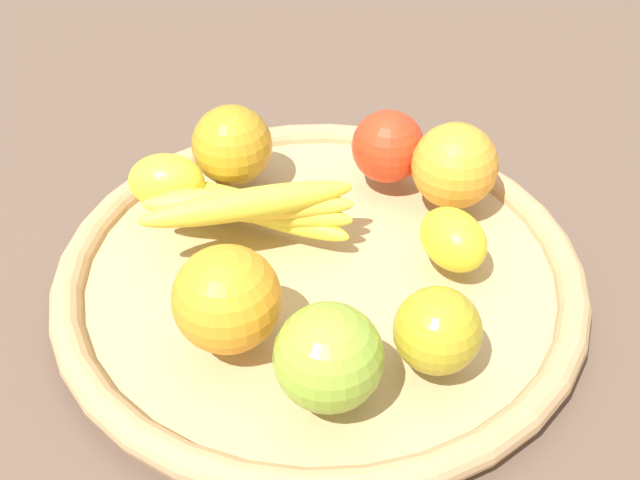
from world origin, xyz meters
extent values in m
plane|color=brown|center=(0.00, 0.00, 0.00)|extent=(2.40, 2.40, 0.00)
cylinder|color=tan|center=(0.00, 0.00, 0.01)|extent=(0.45, 0.45, 0.02)
torus|color=tan|center=(0.00, 0.00, 0.02)|extent=(0.47, 0.47, 0.03)
ellipsoid|color=yellow|center=(0.10, 0.06, 0.06)|extent=(0.08, 0.07, 0.05)
sphere|color=orange|center=(0.00, -0.12, 0.08)|extent=(0.10, 0.10, 0.08)
sphere|color=orange|center=(0.05, 0.14, 0.08)|extent=(0.10, 0.10, 0.08)
sphere|color=#B98820|center=(-0.14, 0.05, 0.08)|extent=(0.11, 0.11, 0.08)
ellipsoid|color=yellow|center=(-0.08, 0.01, 0.05)|extent=(0.19, 0.06, 0.03)
ellipsoid|color=yellow|center=(-0.07, -0.01, 0.06)|extent=(0.18, 0.10, 0.03)
ellipsoid|color=yellow|center=(-0.07, -0.02, 0.07)|extent=(0.17, 0.13, 0.03)
ellipsoid|color=yellow|center=(-0.06, -0.03, 0.09)|extent=(0.14, 0.16, 0.03)
sphere|color=#8BB235|center=(0.09, -0.12, 0.08)|extent=(0.11, 0.11, 0.08)
ellipsoid|color=yellow|center=(-0.16, -0.02, 0.06)|extent=(0.09, 0.08, 0.05)
sphere|color=#B19F23|center=(0.14, -0.05, 0.07)|extent=(0.08, 0.08, 0.07)
sphere|color=red|center=(-0.02, 0.14, 0.07)|extent=(0.10, 0.10, 0.07)
camera|label=1|loc=(0.30, -0.41, 0.48)|focal=43.36mm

